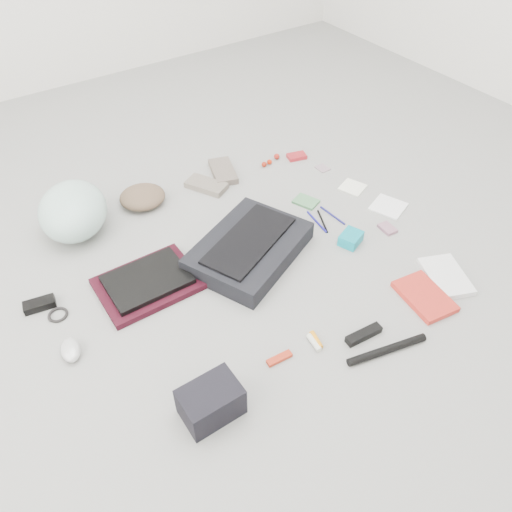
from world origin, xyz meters
TOP-DOWN VIEW (x-y plane):
  - ground_plane at (0.00, 0.00)m, footprint 4.00×4.00m
  - messenger_bag at (0.01, 0.06)m, footprint 0.56×0.49m
  - bag_flap at (0.01, 0.06)m, footprint 0.45×0.34m
  - laptop_sleeve at (-0.40, 0.14)m, footprint 0.36×0.27m
  - laptop at (-0.40, 0.14)m, footprint 0.30×0.22m
  - bike_helmet at (-0.50, 0.60)m, footprint 0.39×0.42m
  - beanie at (-0.20, 0.62)m, footprint 0.25×0.25m
  - mitten_left at (0.10, 0.56)m, footprint 0.17×0.21m
  - mitten_right at (0.22, 0.61)m, footprint 0.16×0.23m
  - power_brick at (-0.77, 0.26)m, footprint 0.12×0.07m
  - cable_coil at (-0.73, 0.18)m, footprint 0.09×0.09m
  - mouse at (-0.74, -0.00)m, footprint 0.08×0.11m
  - camera_bag at (-0.46, -0.45)m, footprint 0.18×0.12m
  - multitool at (-0.19, -0.41)m, footprint 0.09×0.03m
  - toiletry_tube_white at (-0.05, -0.43)m, footprint 0.03×0.07m
  - toiletry_tube_orange at (-0.04, -0.42)m, footprint 0.03×0.07m
  - u_lock at (0.11, -0.50)m, footprint 0.14×0.05m
  - bike_pump at (0.13, -0.59)m, footprint 0.29×0.09m
  - book_red at (0.41, -0.49)m, footprint 0.17×0.23m
  - book_white at (0.56, -0.47)m, footprint 0.21×0.25m
  - notepad at (0.41, 0.21)m, footprint 0.11×0.13m
  - pen_blue at (0.36, 0.07)m, footprint 0.03×0.15m
  - pen_black at (0.39, 0.06)m, footprint 0.07×0.14m
  - pen_navy at (0.45, 0.07)m, footprint 0.02×0.15m
  - accordion_wallet at (0.40, -0.11)m, footprint 0.11×0.10m
  - card_deck at (0.58, -0.14)m, footprint 0.06×0.08m
  - napkin_top at (0.66, 0.17)m, footprint 0.14×0.14m
  - napkin_bottom at (0.70, -0.03)m, footprint 0.18×0.18m
  - lollipop_a at (0.42, 0.55)m, footprint 0.03×0.03m
  - lollipop_b at (0.46, 0.55)m, footprint 0.03×0.03m
  - lollipop_c at (0.52, 0.57)m, footprint 0.03×0.03m
  - altoids_tin at (0.60, 0.52)m, footprint 0.10×0.08m
  - stamp_sheet at (0.65, 0.38)m, footprint 0.05×0.06m

SIDE VIEW (x-z plane):
  - ground_plane at x=0.00m, z-range 0.00..0.00m
  - stamp_sheet at x=0.65m, z-range 0.00..0.00m
  - napkin_top at x=0.66m, z-range 0.00..0.01m
  - napkin_bottom at x=0.70m, z-range 0.00..0.01m
  - pen_black at x=0.39m, z-range 0.00..0.01m
  - pen_navy at x=0.45m, z-range 0.00..0.01m
  - pen_blue at x=0.36m, z-range 0.00..0.01m
  - cable_coil at x=-0.73m, z-range 0.00..0.01m
  - notepad at x=0.41m, z-range 0.00..0.01m
  - multitool at x=-0.19m, z-range 0.00..0.01m
  - card_deck at x=0.58m, z-range 0.00..0.01m
  - altoids_tin at x=0.60m, z-range 0.00..0.02m
  - toiletry_tube_orange at x=-0.04m, z-range 0.00..0.02m
  - toiletry_tube_white at x=-0.05m, z-range 0.00..0.02m
  - book_white at x=0.56m, z-range 0.00..0.02m
  - book_red at x=0.41m, z-range 0.00..0.02m
  - laptop_sleeve at x=-0.40m, z-range 0.00..0.03m
  - lollipop_b at x=0.46m, z-range 0.00..0.03m
  - lollipop_a at x=0.42m, z-range 0.00..0.03m
  - bike_pump at x=0.13m, z-range 0.00..0.03m
  - u_lock at x=0.11m, z-range 0.00..0.03m
  - mitten_left at x=0.10m, z-range 0.00..0.03m
  - lollipop_c at x=0.52m, z-range 0.00..0.03m
  - power_brick at x=-0.77m, z-range 0.00..0.03m
  - mitten_right at x=0.22m, z-range 0.00..0.03m
  - mouse at x=-0.74m, z-range 0.00..0.04m
  - accordion_wallet at x=0.40m, z-range 0.00..0.05m
  - laptop at x=-0.40m, z-range 0.03..0.04m
  - beanie at x=-0.20m, z-range 0.00..0.07m
  - messenger_bag at x=0.01m, z-range 0.00..0.08m
  - camera_bag at x=-0.46m, z-range 0.00..0.11m
  - bag_flap at x=0.01m, z-range 0.08..0.09m
  - bike_helmet at x=-0.50m, z-range 0.00..0.21m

